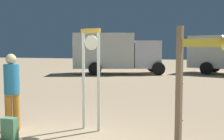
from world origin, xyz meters
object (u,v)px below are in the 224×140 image
object	(u,v)px
arrow_sign	(197,69)
box_truck_near	(115,52)
standing_clock	(91,70)
person_near_clock	(12,88)
backpack	(10,129)

from	to	relation	value
arrow_sign	box_truck_near	world-z (taller)	box_truck_near
standing_clock	person_near_clock	bearing A→B (deg)	-161.48
backpack	box_truck_near	bearing A→B (deg)	96.29
arrow_sign	box_truck_near	distance (m)	15.20
person_near_clock	arrow_sign	bearing A→B (deg)	-4.63
standing_clock	arrow_sign	distance (m)	2.49
arrow_sign	person_near_clock	xyz separation A→B (m)	(-4.03, 0.33, -0.56)
standing_clock	arrow_sign	bearing A→B (deg)	-21.27
arrow_sign	standing_clock	bearing A→B (deg)	158.73
standing_clock	person_near_clock	xyz separation A→B (m)	(-1.71, -0.57, -0.42)
arrow_sign	person_near_clock	distance (m)	4.08
person_near_clock	standing_clock	bearing A→B (deg)	18.52
backpack	arrow_sign	bearing A→B (deg)	2.99
arrow_sign	person_near_clock	bearing A→B (deg)	175.37
arrow_sign	backpack	xyz separation A→B (m)	(-3.73, -0.20, -1.32)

